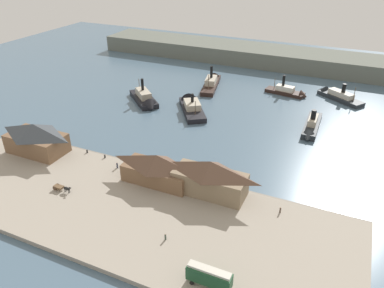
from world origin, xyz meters
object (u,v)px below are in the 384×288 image
ferry_shed_customs_shed (210,177)px  pedestrian_near_cart (280,210)px  mooring_post_center_west (20,135)px  ferry_approaching_west (212,82)px  mooring_post_west (105,156)px  street_tram (209,276)px  pedestrian_walking_east (165,237)px  ferry_shed_east_terminal (36,138)px  ferry_shed_central_terminal (157,168)px  ferry_mid_harbor (311,127)px  ferry_moored_west (191,105)px  ferry_outer_harbor (336,95)px  pedestrian_standing_center (117,165)px  ferry_departing_north (145,100)px  horse_cart (62,188)px  mooring_post_east (87,151)px  ferry_approaching_east (289,92)px

ferry_shed_customs_shed → pedestrian_near_cart: (18.01, -0.52, -3.95)m
mooring_post_center_west → ferry_approaching_west: bearing=62.4°
mooring_post_west → street_tram: bearing=-33.7°
pedestrian_walking_east → mooring_post_west: 39.12m
ferry_shed_east_terminal → street_tram: bearing=-20.8°
ferry_shed_east_terminal → street_tram: (65.23, -24.72, -2.14)m
ferry_shed_central_terminal → ferry_mid_harbor: ferry_shed_central_terminal is taller
ferry_moored_west → ferry_outer_harbor: ferry_moored_west is taller
ferry_shed_customs_shed → pedestrian_walking_east: (-2.27, -19.41, -3.94)m
ferry_outer_harbor → pedestrian_standing_center: bearing=-121.2°
street_tram → mooring_post_center_west: size_ratio=9.45×
ferry_shed_customs_shed → ferry_mid_harbor: ferry_shed_customs_shed is taller
ferry_shed_central_terminal → pedestrian_near_cart: (32.32, 0.54, -3.36)m
ferry_shed_central_terminal → ferry_approaching_west: size_ratio=0.70×
mooring_post_west → ferry_departing_north: ferry_departing_north is taller
pedestrian_near_cart → ferry_approaching_west: 90.31m
ferry_shed_central_terminal → ferry_departing_north: ferry_departing_north is taller
street_tram → mooring_post_west: size_ratio=9.45×
ferry_departing_north → ferry_moored_west: size_ratio=0.84×
ferry_shed_central_terminal → horse_cart: ferry_shed_central_terminal is taller
ferry_moored_west → ferry_approaching_west: bearing=94.7°
pedestrian_near_cart → mooring_post_center_west: 85.82m
pedestrian_walking_east → pedestrian_near_cart: 27.72m
horse_cart → mooring_post_west: 17.85m
mooring_post_east → ferry_approaching_west: ferry_approaching_west is taller
mooring_post_west → ferry_approaching_east: ferry_approaching_east is taller
pedestrian_near_cart → pedestrian_standing_center: bearing=179.3°
street_tram → ferry_mid_harbor: size_ratio=0.39×
street_tram → horse_cart: bearing=165.0°
pedestrian_standing_center → ferry_mid_harbor: ferry_mid_harbor is taller
mooring_post_east → mooring_post_west: size_ratio=1.00×
ferry_shed_east_terminal → ferry_shed_central_terminal: size_ratio=0.95×
mooring_post_west → ferry_outer_harbor: (56.61, 79.69, -0.32)m
ferry_shed_east_terminal → ferry_shed_central_terminal: bearing=1.3°
horse_cart → ferry_outer_harbor: ferry_outer_harbor is taller
pedestrian_near_cart → ferry_shed_customs_shed: bearing=178.4°
ferry_mid_harbor → ferry_shed_central_terminal: bearing=-123.0°
pedestrian_near_cart → mooring_post_center_west: bearing=177.6°
pedestrian_walking_east → ferry_moored_west: 72.42m
pedestrian_walking_east → ferry_outer_harbor: bearing=76.4°
ferry_shed_east_terminal → ferry_mid_harbor: size_ratio=0.80×
pedestrian_walking_east → mooring_post_west: pedestrian_walking_east is taller
ferry_shed_east_terminal → ferry_approaching_east: (59.00, 80.59, -4.60)m
mooring_post_west → ferry_moored_west: bearing=81.2°
pedestrian_walking_east → ferry_approaching_east: ferry_approaching_east is taller
horse_cart → mooring_post_east: 19.17m
ferry_approaching_east → ferry_moored_west: bearing=-136.5°
mooring_post_east → ferry_departing_north: bearing=96.6°
street_tram → ferry_shed_east_terminal: bearing=159.2°
ferry_shed_central_terminal → ferry_outer_harbor: (36.70, 83.90, -3.95)m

